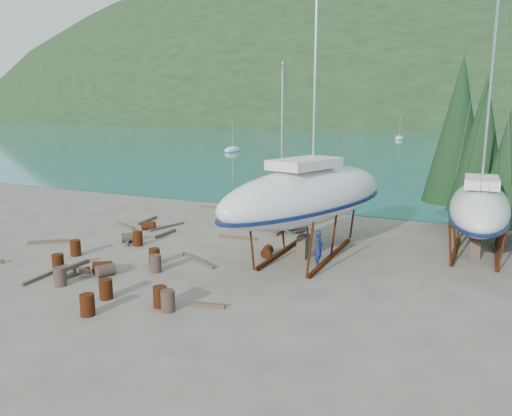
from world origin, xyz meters
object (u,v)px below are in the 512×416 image
at_px(large_sailboat_far, 480,207).
at_px(worker, 319,248).
at_px(small_sailboat_shore, 279,197).
at_px(large_sailboat_near, 308,195).

height_order(large_sailboat_far, worker, large_sailboat_far).
bearing_deg(small_sailboat_shore, large_sailboat_far, -17.26).
distance_m(small_sailboat_shore, worker, 10.17).
xyz_separation_m(large_sailboat_near, small_sailboat_shore, (-4.51, 6.88, -1.58)).
xyz_separation_m(large_sailboat_near, large_sailboat_far, (8.56, 4.07, -0.69)).
bearing_deg(small_sailboat_shore, worker, -61.14).
height_order(large_sailboat_near, small_sailboat_shore, large_sailboat_near).
bearing_deg(large_sailboat_near, worker, -35.63).
height_order(large_sailboat_near, large_sailboat_far, large_sailboat_near).
height_order(small_sailboat_shore, worker, small_sailboat_shore).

